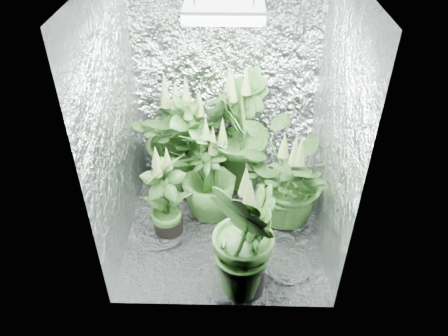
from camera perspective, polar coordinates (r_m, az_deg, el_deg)
ground at (r=3.80m, az=0.00°, el=-7.59°), size 1.60×1.60×0.00m
walls at (r=3.18m, az=0.00°, el=5.37°), size 1.62×1.62×2.00m
grow_lamp at (r=2.84m, az=0.00°, el=19.73°), size 0.50×0.30×0.22m
plant_a at (r=4.00m, az=-5.44°, el=4.41°), size 1.13×1.13×1.11m
plant_b at (r=3.82m, az=-4.09°, el=2.27°), size 0.67×0.67×1.07m
plant_c at (r=3.96m, az=1.90°, el=4.76°), size 0.82×0.82×1.20m
plant_d at (r=3.65m, az=-1.96°, el=-1.01°), size 0.61×0.61×0.93m
plant_e at (r=3.59m, az=8.36°, el=-1.65°), size 0.94×0.94×0.95m
plant_f at (r=3.50m, az=-7.64°, el=-3.77°), size 0.59×0.59×0.89m
plant_g at (r=2.99m, az=2.85°, el=-9.24°), size 0.70×0.70×1.11m
circulation_fan at (r=4.14m, az=8.80°, el=-1.28°), size 0.13×0.28×0.32m
plant_label at (r=3.13m, az=3.94°, el=-12.35°), size 0.05×0.04×0.07m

